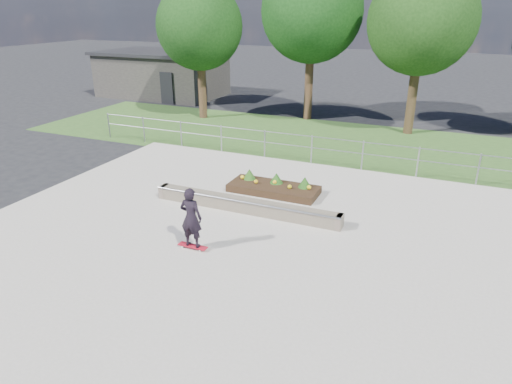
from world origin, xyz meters
TOP-DOWN VIEW (x-y plane):
  - ground at (0.00, 0.00)m, footprint 120.00×120.00m
  - grass_verge at (0.00, 11.00)m, footprint 30.00×8.00m
  - concrete_slab at (0.00, 0.00)m, footprint 15.00×15.00m
  - fence at (0.00, 7.50)m, footprint 20.06×0.06m
  - building at (-14.00, 18.00)m, footprint 8.40×5.40m
  - tree_far_left at (-8.00, 13.00)m, footprint 4.55×4.55m
  - tree_mid_left at (-2.50, 15.00)m, footprint 5.25×5.25m
  - tree_mid_right at (3.00, 14.00)m, footprint 4.90×4.90m
  - grind_ledge at (-0.49, 2.26)m, footprint 6.00×0.44m
  - planter_bed at (-0.25, 4.09)m, footprint 3.00×1.20m
  - skateboarder at (-0.78, -0.36)m, footprint 0.80×0.41m

SIDE VIEW (x-z plane):
  - ground at x=0.00m, z-range 0.00..0.00m
  - grass_verge at x=0.00m, z-range 0.00..0.02m
  - concrete_slab at x=0.00m, z-range 0.00..0.06m
  - planter_bed at x=-0.25m, z-range -0.06..0.55m
  - grind_ledge at x=-0.49m, z-range 0.05..0.48m
  - fence at x=0.00m, z-range 0.17..1.37m
  - skateboarder at x=-0.78m, z-range 0.09..1.77m
  - building at x=-14.00m, z-range 0.01..3.01m
  - tree_far_left at x=-8.00m, z-range 1.28..8.43m
  - tree_mid_right at x=3.00m, z-range 1.38..9.08m
  - tree_mid_left at x=-2.50m, z-range 1.48..9.73m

